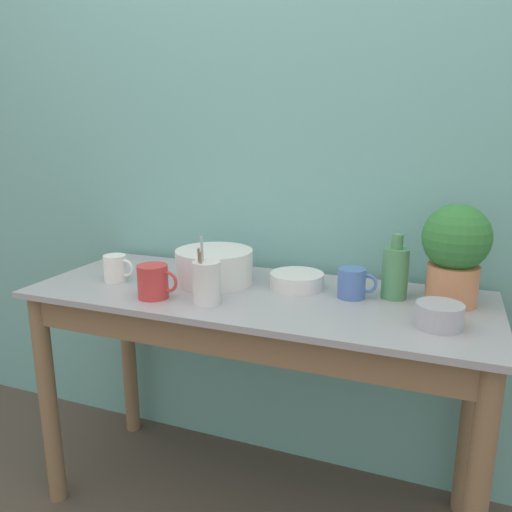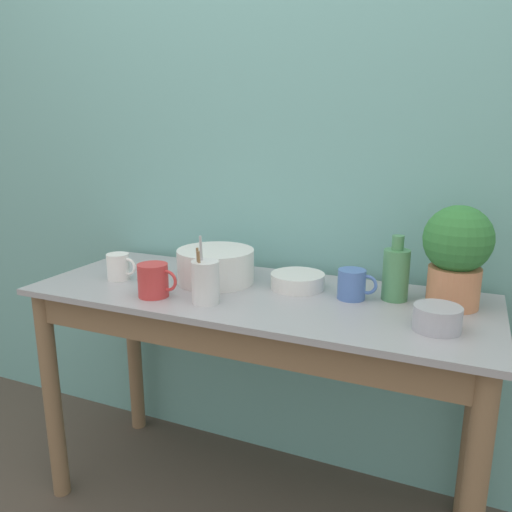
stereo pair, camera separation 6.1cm
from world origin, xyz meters
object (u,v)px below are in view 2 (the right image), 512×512
mug_white (119,267)px  utensil_cup (205,282)px  bottle_tall (396,273)px  mug_blue (352,284)px  mug_red (154,280)px  potted_plant (457,252)px  bowl_small_steel (437,318)px  bowl_small_enamel_white (298,281)px  bowl_wash_large (216,266)px

mug_white → utensil_cup: size_ratio=0.55×
bottle_tall → mug_blue: (-0.12, -0.05, -0.04)m
mug_red → mug_white: mug_red is taller
potted_plant → mug_white: potted_plant is taller
bowl_small_steel → bowl_small_enamel_white: bearing=156.6°
bowl_wash_large → bowl_small_steel: (0.73, -0.15, -0.02)m
bottle_tall → mug_white: size_ratio=1.78×
potted_plant → bottle_tall: potted_plant is taller
bowl_small_enamel_white → utensil_cup: utensil_cup is taller
mug_blue → bowl_small_steel: (0.26, -0.16, -0.01)m
mug_blue → mug_red: bearing=-158.7°
bowl_small_enamel_white → mug_red: bearing=-145.9°
mug_red → utensil_cup: size_ratio=0.66×
bowl_wash_large → mug_blue: size_ratio=2.16×
utensil_cup → bowl_wash_large: bearing=109.8°
potted_plant → bowl_small_enamel_white: (-0.48, -0.01, -0.14)m
mug_blue → utensil_cup: (-0.40, -0.21, 0.02)m
mug_red → bowl_small_steel: bearing=4.6°
bowl_wash_large → bottle_tall: bottle_tall is taller
potted_plant → mug_blue: size_ratio=2.48×
bowl_wash_large → potted_plant: bearing=4.6°
bowl_small_enamel_white → mug_white: bearing=-165.6°
potted_plant → mug_blue: 0.31m
bowl_wash_large → bowl_small_steel: bearing=-11.4°
mug_red → mug_blue: bearing=21.3°
mug_white → bottle_tall: bearing=10.2°
potted_plant → mug_blue: bearing=-169.8°
bowl_wash_large → mug_red: bearing=-116.1°
bottle_tall → bowl_small_steel: bearing=-55.9°
bowl_small_steel → utensil_cup: utensil_cup is taller
bottle_tall → mug_white: bottle_tall is taller
potted_plant → bowl_small_enamel_white: 0.50m
bottle_tall → mug_red: size_ratio=1.50×
mug_blue → bowl_small_steel: bearing=-31.3°
mug_white → bowl_small_enamel_white: (0.60, 0.15, -0.02)m
bowl_small_steel → mug_white: bearing=177.9°
bottle_tall → utensil_cup: size_ratio=0.98×
bowl_small_enamel_white → utensil_cup: size_ratio=0.87×
mug_blue → mug_red: 0.62m
potted_plant → mug_white: bearing=-171.1°
bottle_tall → mug_blue: 0.13m
potted_plant → mug_red: size_ratio=2.24×
bottle_tall → mug_white: 0.93m
bowl_small_steel → potted_plant: bearing=82.5°
bowl_wash_large → mug_blue: bowl_wash_large is taller
mug_blue → mug_white: size_ratio=1.08×
bowl_wash_large → mug_red: 0.24m
mug_blue → utensil_cup: size_ratio=0.59×
potted_plant → bowl_wash_large: potted_plant is taller
mug_red → bowl_small_enamel_white: size_ratio=0.75×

